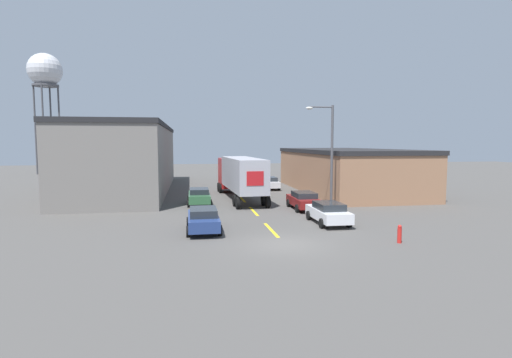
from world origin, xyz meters
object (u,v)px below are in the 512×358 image
object	(u,v)px
water_tower	(45,72)
street_lamp	(329,149)
parked_car_right_mid	(304,200)
parked_car_right_near	(328,212)
parked_car_left_far	(199,196)
parked_car_left_near	(203,219)
parked_car_right_far	(269,183)
semi_truck	(239,174)
fire_hydrant	(400,234)

from	to	relation	value
water_tower	street_lamp	world-z (taller)	water_tower
parked_car_right_mid	parked_car_right_near	distance (m)	5.57
parked_car_left_far	parked_car_left_near	xyz separation A→B (m)	(0.00, -10.28, 0.00)
street_lamp	parked_car_right_mid	bearing A→B (deg)	-169.20
parked_car_right_far	parked_car_left_far	xyz separation A→B (m)	(-7.95, -10.09, 0.00)
semi_truck	parked_car_right_mid	world-z (taller)	semi_truck
parked_car_right_far	water_tower	bearing A→B (deg)	139.53
parked_car_right_mid	semi_truck	bearing A→B (deg)	121.01
semi_truck	parked_car_left_far	xyz separation A→B (m)	(-3.79, -3.16, -1.57)
parked_car_right_near	parked_car_right_mid	bearing A→B (deg)	90.00
semi_truck	street_lamp	world-z (taller)	street_lamp
semi_truck	street_lamp	size ratio (longest dim) A/B	1.68
fire_hydrant	water_tower	bearing A→B (deg)	122.92
parked_car_right_near	parked_car_left_near	distance (m)	8.01
parked_car_right_far	semi_truck	bearing A→B (deg)	-120.99
parked_car_left_near	parked_car_right_near	bearing A→B (deg)	6.78
parked_car_left_near	fire_hydrant	xyz separation A→B (m)	(9.87, -4.44, -0.25)
semi_truck	parked_car_right_far	world-z (taller)	semi_truck
fire_hydrant	parked_car_right_far	bearing A→B (deg)	94.42
semi_truck	parked_car_right_near	bearing A→B (deg)	-74.77
semi_truck	fire_hydrant	world-z (taller)	semi_truck
parked_car_right_far	parked_car_left_near	world-z (taller)	same
parked_car_left_near	water_tower	xyz separation A→B (m)	(-23.65, 47.32, 15.82)
street_lamp	fire_hydrant	xyz separation A→B (m)	(-0.21, -11.36, -4.18)
parked_car_right_near	parked_car_left_far	distance (m)	12.26
parked_car_right_far	street_lamp	size ratio (longest dim) A/B	0.54
parked_car_left_near	fire_hydrant	distance (m)	10.82
parked_car_left_far	street_lamp	world-z (taller)	street_lamp
semi_truck	fire_hydrant	xyz separation A→B (m)	(6.07, -17.88, -1.82)
semi_truck	parked_car_right_near	world-z (taller)	semi_truck
parked_car_right_near	street_lamp	distance (m)	7.46
parked_car_left_near	fire_hydrant	size ratio (longest dim) A/B	4.58
parked_car_right_mid	parked_car_left_far	world-z (taller)	same
semi_truck	parked_car_left_near	distance (m)	14.05
semi_truck	parked_car_right_near	xyz separation A→B (m)	(4.16, -12.49, -1.57)
parked_car_right_near	fire_hydrant	distance (m)	5.72
parked_car_right_near	parked_car_left_near	bearing A→B (deg)	-173.22
parked_car_left_far	water_tower	bearing A→B (deg)	122.55
parked_car_right_far	street_lamp	world-z (taller)	street_lamp
parked_car_right_mid	street_lamp	size ratio (longest dim) A/B	0.54
parked_car_left_near	street_lamp	world-z (taller)	street_lamp
parked_car_left_far	water_tower	distance (m)	46.71
water_tower	street_lamp	bearing A→B (deg)	-50.14
parked_car_right_mid	parked_car_right_near	xyz separation A→B (m)	(0.00, -5.57, 0.00)
parked_car_right_mid	parked_car_left_far	bearing A→B (deg)	154.72
semi_truck	fire_hydrant	distance (m)	18.97
semi_truck	parked_car_right_mid	distance (m)	8.22
parked_car_right_mid	street_lamp	xyz separation A→B (m)	(2.13, 0.41, 3.93)
parked_car_left_far	parked_car_left_near	distance (m)	10.28
semi_truck	fire_hydrant	size ratio (longest dim) A/B	14.31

